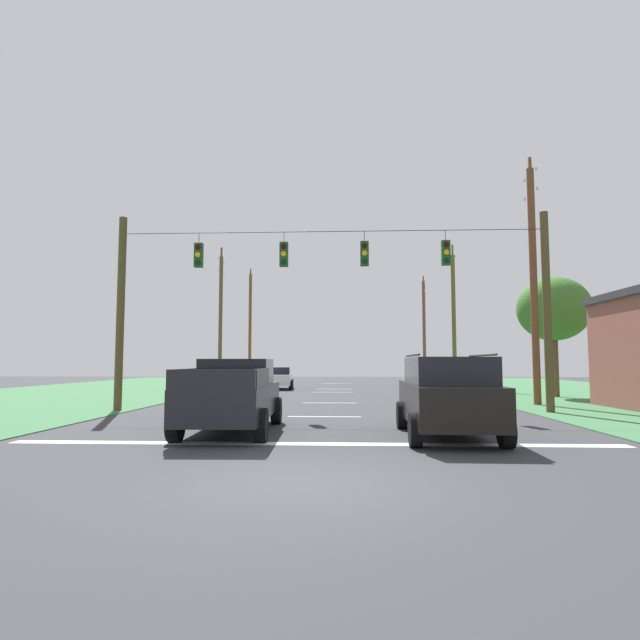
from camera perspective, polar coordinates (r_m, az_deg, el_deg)
The scene contains 17 objects.
ground_plane at distance 8.42m, azimuth -2.23°, elevation -17.37°, with size 120.00×120.00×0.00m, color #333338.
stop_bar_stripe at distance 12.22m, azimuth -0.64°, elevation -13.36°, with size 14.11×0.45×0.01m, color white.
lane_dash_0 at distance 18.17m, azimuth 0.47°, elevation -10.50°, with size 0.15×2.50×0.01m, color white.
lane_dash_1 at distance 24.26m, azimuth 1.03°, elevation -9.03°, with size 0.15×2.50×0.01m, color white.
lane_dash_2 at distance 32.85m, azimuth 1.46°, elevation -7.88°, with size 0.15×2.50×0.01m, color white.
lane_dash_3 at distance 36.77m, azimuth 1.59°, elevation -7.54°, with size 0.15×2.50×0.01m, color white.
lane_dash_4 at distance 46.29m, azimuth 1.81°, elevation -6.94°, with size 0.15×2.50×0.01m, color white.
overhead_signal_span at distance 19.94m, azimuth 0.92°, elevation 2.13°, with size 16.58×0.31×7.55m.
pickup_truck at distance 14.44m, azimuth -9.44°, elevation -8.11°, with size 2.42×5.46×1.95m.
suv_black at distance 13.50m, azimuth 13.68°, elevation -7.89°, with size 2.28×4.84×2.05m.
distant_car_crossing_white at distance 36.79m, azimuth -4.58°, elevation -6.30°, with size 2.25×4.41×1.52m.
utility_pole_mid_right at distance 25.02m, azimuth 22.28°, elevation 4.09°, with size 0.32×1.63×11.08m.
utility_pole_far_right at distance 38.70m, azimuth 14.40°, elevation 0.15°, with size 0.29×1.93×10.39m.
utility_pole_near_left at distance 53.79m, azimuth 11.30°, elevation -0.90°, with size 0.31×1.60×10.65m.
utility_pole_far_left at distance 38.58m, azimuth -10.81°, elevation 0.32°, with size 0.27×1.92×10.27m.
utility_pole_distant_right at distance 53.02m, azimuth -7.65°, elevation -0.61°, with size 0.30×1.54×11.35m.
tree_roadside_right at distance 30.83m, azimuth 24.15°, elevation 1.10°, with size 3.82×3.82×6.47m.
Camera 1 is at (0.69, -8.18, 1.85)m, focal length 29.32 mm.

